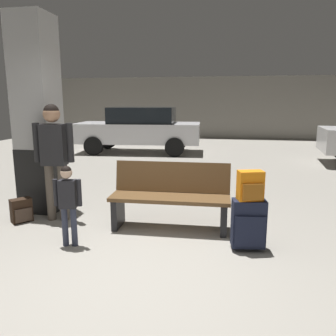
{
  "coord_description": "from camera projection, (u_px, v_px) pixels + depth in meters",
  "views": [
    {
      "loc": [
        0.95,
        -2.94,
        1.71
      ],
      "look_at": [
        0.15,
        1.3,
        0.85
      ],
      "focal_mm": 35.85,
      "sensor_mm": 36.0,
      "label": 1
    }
  ],
  "objects": [
    {
      "name": "suitcase",
      "position": [
        248.0,
        224.0,
        3.87
      ],
      "size": [
        0.4,
        0.28,
        0.6
      ],
      "color": "#191E33",
      "rests_on": "ground_plane"
    },
    {
      "name": "parked_car_far",
      "position": [
        139.0,
        128.0,
        11.24
      ],
      "size": [
        4.22,
        2.04,
        1.51
      ],
      "color": "silver",
      "rests_on": "ground_plane"
    },
    {
      "name": "backpack_dark_floor",
      "position": [
        21.0,
        211.0,
        4.82
      ],
      "size": [
        0.31,
        0.32,
        0.34
      ],
      "color": "black",
      "rests_on": "ground_plane"
    },
    {
      "name": "child",
      "position": [
        68.0,
        197.0,
        3.93
      ],
      "size": [
        0.33,
        0.19,
        0.98
      ],
      "color": "#33384C",
      "rests_on": "ground_plane"
    },
    {
      "name": "adult",
      "position": [
        54.0,
        150.0,
        4.73
      ],
      "size": [
        0.57,
        0.24,
        1.67
      ],
      "color": "brown",
      "rests_on": "ground_plane"
    },
    {
      "name": "structural_pillar",
      "position": [
        38.0,
        117.0,
        5.13
      ],
      "size": [
        0.57,
        0.57,
        2.97
      ],
      "color": "black",
      "rests_on": "ground_plane"
    },
    {
      "name": "ground_plane",
      "position": [
        184.0,
        184.0,
        7.2
      ],
      "size": [
        18.0,
        18.0,
        0.1
      ],
      "primitive_type": "cube",
      "color": "gray"
    },
    {
      "name": "garage_back_wall",
      "position": [
        211.0,
        108.0,
        15.45
      ],
      "size": [
        18.0,
        0.12,
        2.8
      ],
      "primitive_type": "cube",
      "color": "gray",
      "rests_on": "ground_plane"
    },
    {
      "name": "bench",
      "position": [
        170.0,
        196.0,
        4.55
      ],
      "size": [
        1.62,
        0.58,
        0.89
      ],
      "color": "brown",
      "rests_on": "ground_plane"
    },
    {
      "name": "backpack_bright",
      "position": [
        250.0,
        186.0,
        3.78
      ],
      "size": [
        0.31,
        0.25,
        0.34
      ],
      "color": "orange",
      "rests_on": "suitcase"
    }
  ]
}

